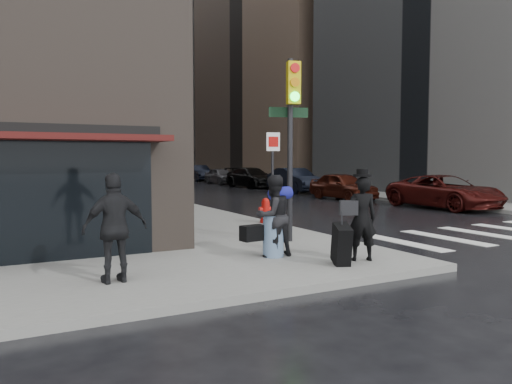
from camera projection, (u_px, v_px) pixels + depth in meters
ground at (316, 263)px, 10.71m from camera, size 140.00×140.00×0.00m
sidewalk_left at (91, 189)px, 34.47m from camera, size 4.00×50.00×0.15m
sidewalk_right at (262, 184)px, 40.80m from camera, size 3.00×50.00×0.15m
crosswalk at (501, 232)px, 15.10m from camera, size 8.50×3.00×0.01m
bldg_right_far at (235, 87)px, 73.09m from camera, size 22.00×20.00×25.00m
bldg_distant at (71, 73)px, 81.08m from camera, size 40.00×12.00×32.00m
man_overcoat at (357, 222)px, 10.05m from camera, size 1.26×0.84×1.90m
man_jeans at (273, 216)px, 10.54m from camera, size 1.27×0.77×1.74m
man_greycoat at (115, 228)px, 8.35m from camera, size 1.11×0.51×1.85m
traffic_light at (290, 124)px, 12.26m from camera, size 1.10×0.63×4.53m
fire_hydrant at (265, 212)px, 16.04m from camera, size 0.45×0.35×0.80m
parked_car_0 at (445, 192)px, 22.00m from camera, size 2.50×5.33×1.48m
parked_car_1 at (343, 186)px, 26.62m from camera, size 1.87×4.32×1.45m
parked_car_2 at (295, 180)px, 32.06m from camera, size 1.80×4.80×1.56m
parked_car_3 at (252, 178)px, 37.15m from camera, size 2.55×5.29×1.49m
parked_car_4 at (221, 176)px, 42.33m from camera, size 1.70×4.06×1.37m
parked_car_5 at (199, 173)px, 47.58m from camera, size 1.70×4.62×1.51m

